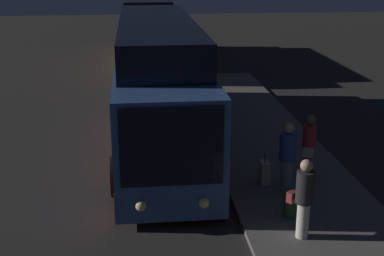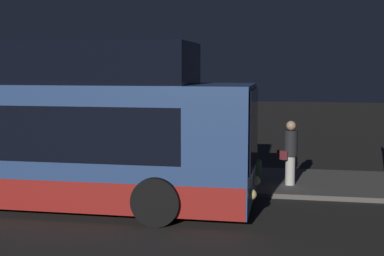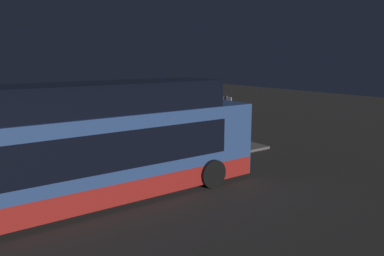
% 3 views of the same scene
% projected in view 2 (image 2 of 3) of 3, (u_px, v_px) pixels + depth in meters
% --- Properties ---
extents(ground, '(80.00, 80.00, 0.00)m').
position_uv_depth(ground, '(20.00, 203.00, 13.27)').
color(ground, '#2B2826').
extents(platform, '(20.00, 3.56, 0.13)m').
position_uv_depth(platform, '(74.00, 174.00, 16.57)').
color(platform, '#605B56').
rests_on(platform, ground).
extents(bus_lead, '(12.26, 2.85, 3.93)m').
position_uv_depth(bus_lead, '(2.00, 132.00, 13.19)').
color(bus_lead, '#33518C').
rests_on(bus_lead, ground).
extents(passenger_boarding, '(0.58, 0.47, 1.83)m').
position_uv_depth(passenger_boarding, '(192.00, 141.00, 16.19)').
color(passenger_boarding, '#4C476B').
rests_on(passenger_boarding, platform).
extents(passenger_waiting, '(0.60, 0.60, 1.80)m').
position_uv_depth(passenger_waiting, '(206.00, 146.00, 15.40)').
color(passenger_waiting, gray).
rests_on(passenger_waiting, platform).
extents(passenger_with_bags, '(0.64, 0.60, 1.78)m').
position_uv_depth(passenger_with_bags, '(290.00, 150.00, 14.64)').
color(passenger_with_bags, silver).
rests_on(passenger_with_bags, platform).
extents(suitcase, '(0.40, 0.24, 0.83)m').
position_uv_depth(suitcase, '(186.00, 171.00, 15.12)').
color(suitcase, beige).
rests_on(suitcase, platform).
extents(trash_bin, '(0.44, 0.44, 0.65)m').
position_uv_depth(trash_bin, '(254.00, 171.00, 14.98)').
color(trash_bin, '#2D4C33').
rests_on(trash_bin, platform).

